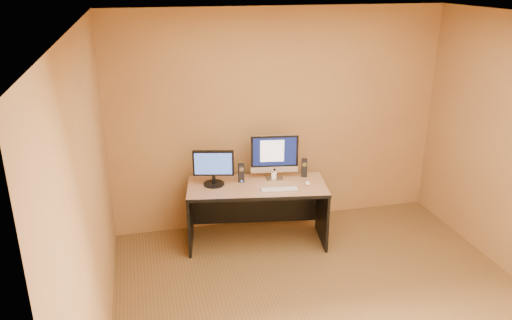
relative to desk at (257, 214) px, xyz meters
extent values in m
plane|color=brown|center=(0.40, -1.47, -0.36)|extent=(4.00, 4.00, 0.00)
plane|color=white|center=(0.40, -1.47, 2.24)|extent=(4.00, 4.00, 0.00)
cube|color=silver|center=(0.21, -0.19, 0.37)|extent=(0.43, 0.17, 0.02)
ellipsoid|color=white|center=(0.56, -0.11, 0.37)|extent=(0.07, 0.11, 0.03)
cylinder|color=black|center=(0.26, 0.25, 0.36)|extent=(0.02, 0.21, 0.01)
cylinder|color=black|center=(0.25, 0.30, 0.36)|extent=(0.09, 0.16, 0.01)
camera|label=1|loc=(-1.21, -4.95, 2.59)|focal=35.00mm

